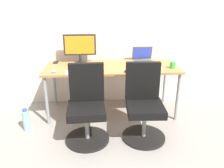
% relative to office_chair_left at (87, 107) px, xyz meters
% --- Properties ---
extents(ground_plane, '(5.28, 5.28, 0.00)m').
position_rel_office_chair_left_xyz_m(ground_plane, '(0.35, 0.68, -0.42)').
color(ground_plane, gray).
extents(back_wall, '(4.40, 0.04, 2.60)m').
position_rel_office_chair_left_xyz_m(back_wall, '(0.35, 1.12, 0.88)').
color(back_wall, silver).
rests_on(back_wall, ground).
extents(desk, '(1.92, 0.73, 0.73)m').
position_rel_office_chair_left_xyz_m(desk, '(0.35, 0.68, 0.25)').
color(desk, '#B77542').
rests_on(desk, ground).
extents(office_chair_left, '(0.54, 0.54, 0.94)m').
position_rel_office_chair_left_xyz_m(office_chair_left, '(0.00, 0.00, 0.00)').
color(office_chair_left, black).
rests_on(office_chair_left, ground).
extents(office_chair_right, '(0.54, 0.54, 0.94)m').
position_rel_office_chair_left_xyz_m(office_chair_right, '(0.70, -0.00, 0.00)').
color(office_chair_right, black).
rests_on(office_chair_right, ground).
extents(water_bottle_on_floor, '(0.09, 0.09, 0.31)m').
position_rel_office_chair_left_xyz_m(water_bottle_on_floor, '(-0.82, 0.23, -0.28)').
color(water_bottle_on_floor, '#8CBFF2').
rests_on(water_bottle_on_floor, ground).
extents(desktop_monitor, '(0.48, 0.18, 0.43)m').
position_rel_office_chair_left_xyz_m(desktop_monitor, '(-0.11, 0.90, 0.56)').
color(desktop_monitor, '#262626').
rests_on(desktop_monitor, desk).
extents(open_laptop, '(0.31, 0.28, 0.22)m').
position_rel_office_chair_left_xyz_m(open_laptop, '(0.85, 0.90, 0.36)').
color(open_laptop, '#4C4C51').
rests_on(open_laptop, desk).
extents(keyboard_by_monitor, '(0.34, 0.12, 0.02)m').
position_rel_office_chair_left_xyz_m(keyboard_by_monitor, '(-0.11, 0.39, 0.32)').
color(keyboard_by_monitor, silver).
rests_on(keyboard_by_monitor, desk).
extents(keyboard_by_laptop, '(0.34, 0.12, 0.02)m').
position_rel_office_chair_left_xyz_m(keyboard_by_laptop, '(0.87, 0.55, 0.32)').
color(keyboard_by_laptop, silver).
rests_on(keyboard_by_laptop, desk).
extents(mouse_by_monitor, '(0.06, 0.10, 0.03)m').
position_rel_office_chair_left_xyz_m(mouse_by_monitor, '(0.53, 0.38, 0.33)').
color(mouse_by_monitor, '#2D2D2D').
rests_on(mouse_by_monitor, desk).
extents(mouse_by_laptop, '(0.06, 0.10, 0.03)m').
position_rel_office_chair_left_xyz_m(mouse_by_laptop, '(-0.44, 0.45, 0.33)').
color(mouse_by_laptop, '#B7B7B7').
rests_on(mouse_by_laptop, desk).
extents(coffee_mug, '(0.08, 0.08, 0.09)m').
position_rel_office_chair_left_xyz_m(coffee_mug, '(1.20, 0.52, 0.36)').
color(coffee_mug, green).
rests_on(coffee_mug, desk).
extents(pen_cup, '(0.07, 0.07, 0.10)m').
position_rel_office_chair_left_xyz_m(pen_cup, '(0.62, 0.56, 0.36)').
color(pen_cup, slate).
rests_on(pen_cup, desk).
extents(phone_near_laptop, '(0.07, 0.14, 0.01)m').
position_rel_office_chair_left_xyz_m(phone_near_laptop, '(-0.49, 0.94, 0.31)').
color(phone_near_laptop, black).
rests_on(phone_near_laptop, desk).
extents(notebook, '(0.21, 0.15, 0.03)m').
position_rel_office_chair_left_xyz_m(notebook, '(0.04, 0.67, 0.32)').
color(notebook, teal).
rests_on(notebook, desk).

